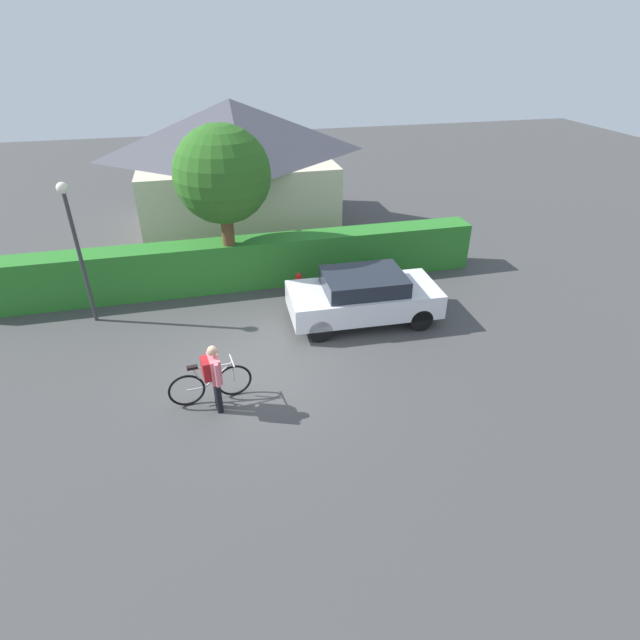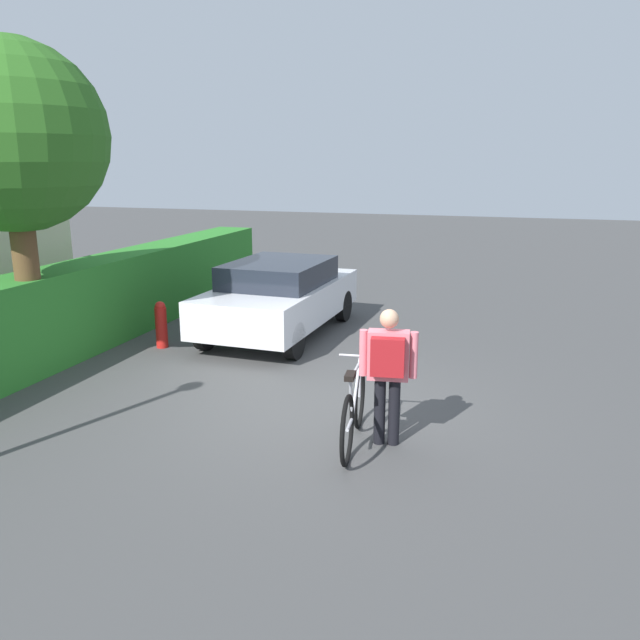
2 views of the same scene
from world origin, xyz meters
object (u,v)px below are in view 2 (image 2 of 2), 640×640
at_px(parked_car_near, 280,295).
at_px(person_rider, 388,365).
at_px(bicycle, 354,410).
at_px(tree_kerbside, 12,139).
at_px(fire_hydrant, 161,324).

xyz_separation_m(parked_car_near, person_rider, (-4.06, -2.85, 0.22)).
relative_size(parked_car_near, bicycle, 2.28).
distance_m(tree_kerbside, fire_hydrant, 3.66).
distance_m(person_rider, tree_kerbside, 6.08).
distance_m(person_rider, fire_hydrant, 5.22).
height_order(tree_kerbside, fire_hydrant, tree_kerbside).
height_order(bicycle, fire_hydrant, bicycle).
relative_size(person_rider, fire_hydrant, 1.94).
bearing_deg(fire_hydrant, tree_kerbside, 150.74).
height_order(bicycle, person_rider, person_rider).
xyz_separation_m(person_rider, tree_kerbside, (0.81, 5.50, 2.47)).
distance_m(bicycle, person_rider, 0.65).
distance_m(bicycle, tree_kerbside, 6.02).
distance_m(bicycle, fire_hydrant, 4.94).
bearing_deg(bicycle, person_rider, -75.30).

